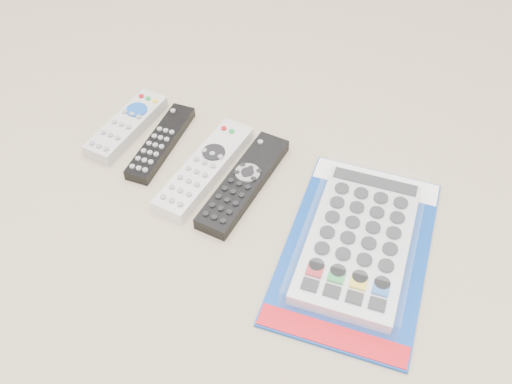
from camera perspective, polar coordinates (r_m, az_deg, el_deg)
The scene contains 5 objects.
remote_small_grey at distance 0.99m, azimuth -12.80°, elevation 6.48°, with size 0.05×0.17×0.03m.
remote_slim_black at distance 0.95m, azimuth -9.49°, elevation 4.90°, with size 0.06×0.18×0.02m.
remote_silver_dvd at distance 0.90m, azimuth -5.14°, elevation 2.41°, with size 0.06×0.22×0.02m.
remote_large_black at distance 0.87m, azimuth -1.24°, elevation 0.94°, with size 0.05×0.21×0.02m.
jumbo_remote_packaged at distance 0.81m, azimuth 10.24°, elevation -4.74°, with size 0.24×0.35×0.04m.
Camera 1 is at (0.30, -0.49, 0.65)m, focal length 40.00 mm.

